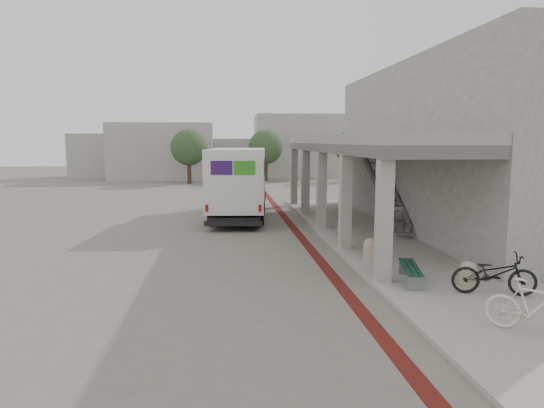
{
  "coord_description": "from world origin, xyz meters",
  "views": [
    {
      "loc": [
        -2.05,
        -15.53,
        3.79
      ],
      "look_at": [
        -0.35,
        1.12,
        1.6
      ],
      "focal_mm": 32.0,
      "sensor_mm": 36.0,
      "label": 1
    }
  ],
  "objects": [
    {
      "name": "utility_cabinet",
      "position": [
        5.0,
        3.27,
        0.64
      ],
      "size": [
        0.57,
        0.7,
        1.04
      ],
      "primitive_type": "cube",
      "rotation": [
        0.0,
        0.0,
        -0.17
      ],
      "color": "gray",
      "rests_on": "sidewalk"
    },
    {
      "name": "bicycle_black",
      "position": [
        4.39,
        -4.86,
        0.63
      ],
      "size": [
        2.06,
        1.18,
        1.02
      ],
      "primitive_type": "imported",
      "rotation": [
        0.0,
        0.0,
        1.29
      ],
      "color": "black",
      "rests_on": "sidewalk"
    },
    {
      "name": "sidewalk",
      "position": [
        4.0,
        0.0,
        0.06
      ],
      "size": [
        4.4,
        28.0,
        0.12
      ],
      "primitive_type": "cube",
      "color": "gray",
      "rests_on": "ground"
    },
    {
      "name": "tree_right",
      "position": [
        10.0,
        29.0,
        3.18
      ],
      "size": [
        3.2,
        3.2,
        4.8
      ],
      "color": "#38281C",
      "rests_on": "ground"
    },
    {
      "name": "bollard_near",
      "position": [
        4.13,
        -4.1,
        0.43
      ],
      "size": [
        0.42,
        0.42,
        0.63
      ],
      "color": "tan",
      "rests_on": "sidewalk"
    },
    {
      "name": "transit_building",
      "position": [
        6.83,
        4.5,
        3.4
      ],
      "size": [
        7.6,
        17.0,
        7.0
      ],
      "color": "gray",
      "rests_on": "ground"
    },
    {
      "name": "distant_backdrop",
      "position": [
        -2.84,
        35.89,
        2.7
      ],
      "size": [
        28.0,
        10.0,
        6.5
      ],
      "color": "#989490",
      "rests_on": "ground"
    },
    {
      "name": "tree_left",
      "position": [
        -5.0,
        28.0,
        3.18
      ],
      "size": [
        3.2,
        3.2,
        4.8
      ],
      "color": "#38281C",
      "rests_on": "ground"
    },
    {
      "name": "tree_mid",
      "position": [
        2.0,
        30.0,
        3.18
      ],
      "size": [
        3.2,
        3.2,
        4.8
      ],
      "color": "#38281C",
      "rests_on": "ground"
    },
    {
      "name": "ground",
      "position": [
        0.0,
        0.0,
        0.0
      ],
      "size": [
        120.0,
        120.0,
        0.0
      ],
      "primitive_type": "plane",
      "color": "#666057",
      "rests_on": "ground"
    },
    {
      "name": "fedex_truck",
      "position": [
        -1.27,
        8.23,
        1.82
      ],
      "size": [
        3.2,
        8.21,
        3.42
      ],
      "rotation": [
        0.0,
        0.0,
        -0.09
      ],
      "color": "black",
      "rests_on": "ground"
    },
    {
      "name": "bollard_far",
      "position": [
        2.49,
        -1.22,
        0.46
      ],
      "size": [
        0.46,
        0.46,
        0.69
      ],
      "color": "tan",
      "rests_on": "sidewalk"
    },
    {
      "name": "bike_lane_stripe",
      "position": [
        1.0,
        2.0,
        0.01
      ],
      "size": [
        0.35,
        40.0,
        0.01
      ],
      "primitive_type": "cube",
      "color": "#511510",
      "rests_on": "ground"
    },
    {
      "name": "bicycle_cream",
      "position": [
        3.79,
        -7.24,
        0.65
      ],
      "size": [
        1.64,
        1.57,
        1.06
      ],
      "primitive_type": "imported",
      "rotation": [
        0.0,
        0.0,
        0.82
      ],
      "color": "beige",
      "rests_on": "sidewalk"
    },
    {
      "name": "bench",
      "position": [
        2.8,
        -3.66,
        0.43
      ],
      "size": [
        0.79,
        1.86,
        0.43
      ],
      "rotation": [
        0.0,
        0.0,
        -0.23
      ],
      "color": "slate",
      "rests_on": "sidewalk"
    }
  ]
}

